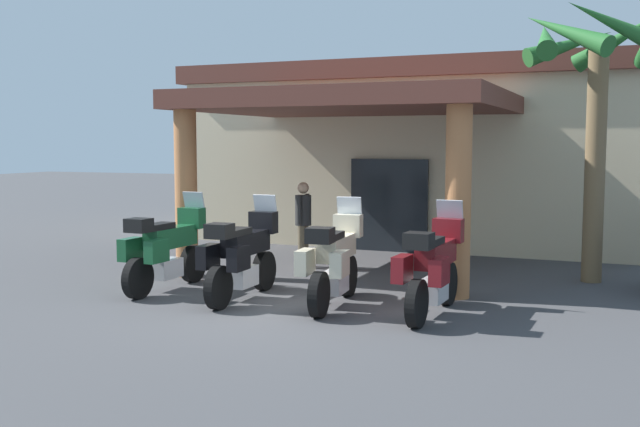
{
  "coord_description": "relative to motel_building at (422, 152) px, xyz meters",
  "views": [
    {
      "loc": [
        4.71,
        -10.02,
        2.47
      ],
      "look_at": [
        -0.17,
        2.26,
        1.2
      ],
      "focal_mm": 41.52,
      "sensor_mm": 36.0,
      "label": 1
    }
  ],
  "objects": [
    {
      "name": "motorcycle_maroon",
      "position": [
        2.32,
        -8.76,
        -1.54
      ],
      "size": [
        0.72,
        2.21,
        1.61
      ],
      "rotation": [
        0.0,
        0.0,
        1.51
      ],
      "color": "black",
      "rests_on": "ground_plane"
    },
    {
      "name": "ground_plane",
      "position": [
        -0.05,
        -8.97,
        -2.23
      ],
      "size": [
        80.0,
        80.0,
        0.0
      ],
      "primitive_type": "plane",
      "color": "#424244"
    },
    {
      "name": "motel_building",
      "position": [
        0.0,
        0.0,
        0.0
      ],
      "size": [
        11.22,
        11.32,
        4.37
      ],
      "rotation": [
        0.0,
        0.0,
        -0.02
      ],
      "color": "beige",
      "rests_on": "ground_plane"
    },
    {
      "name": "palm_tree_near_portico",
      "position": [
        4.31,
        -5.12,
        1.49
      ],
      "size": [
        2.58,
        2.81,
        5.02
      ],
      "color": "brown",
      "rests_on": "ground_plane"
    },
    {
      "name": "pedestrian",
      "position": [
        -1.01,
        -5.61,
        -1.25
      ],
      "size": [
        0.32,
        0.53,
        1.69
      ],
      "rotation": [
        0.0,
        0.0,
        0.01
      ],
      "color": "brown",
      "rests_on": "ground_plane"
    },
    {
      "name": "motorcycle_cream",
      "position": [
        0.8,
        -8.7,
        -1.54
      ],
      "size": [
        0.73,
        2.21,
        1.61
      ],
      "rotation": [
        0.0,
        0.0,
        1.64
      ],
      "color": "black",
      "rests_on": "ground_plane"
    },
    {
      "name": "motorcycle_green",
      "position": [
        -2.25,
        -8.58,
        -1.54
      ],
      "size": [
        0.72,
        2.21,
        1.61
      ],
      "rotation": [
        0.0,
        0.0,
        1.53
      ],
      "color": "black",
      "rests_on": "ground_plane"
    },
    {
      "name": "motorcycle_black",
      "position": [
        -0.72,
        -8.77,
        -1.54
      ],
      "size": [
        0.7,
        2.21,
        1.61
      ],
      "rotation": [
        0.0,
        0.0,
        1.57
      ],
      "color": "black",
      "rests_on": "ground_plane"
    }
  ]
}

